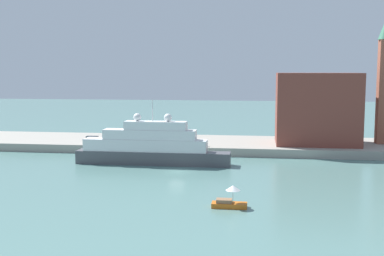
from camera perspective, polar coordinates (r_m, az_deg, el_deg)
ground at (r=83.71m, az=-1.80°, el=-5.12°), size 400.00×400.00×0.00m
quay_dock at (r=108.79m, az=0.51°, el=-1.91°), size 110.00×19.81×1.71m
large_yacht at (r=90.46m, az=-4.85°, el=-2.20°), size 28.40×3.55×11.87m
small_motorboat at (r=62.49m, az=4.37°, el=-8.31°), size 4.43×1.81×2.87m
harbor_building at (r=106.56m, az=14.28°, el=2.19°), size 16.91×11.99×14.90m
parked_car at (r=107.05m, az=-11.41°, el=-1.38°), size 3.91×1.60×1.49m
person_figure at (r=106.07m, az=-8.26°, el=-1.33°), size 0.36×0.36×1.61m
mooring_bollard at (r=100.08m, az=1.69°, el=-1.92°), size 0.45×0.45×0.88m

